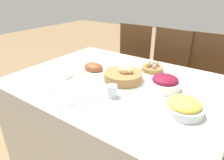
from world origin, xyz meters
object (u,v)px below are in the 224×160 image
object	(u,v)px
dinner_plate	(69,96)
drinking_cup	(112,91)
chair_far_right	(201,82)
butter_dish	(64,75)
spoon	(90,104)
fork	(54,90)
bread_basket	(123,75)
beet_salad_bowl	(165,83)
egg_basket	(152,67)
knife	(86,103)
chair_far_left	(130,65)
chair_far_center	(164,73)
pineapple_bowl	(184,107)
ham_platter	(93,68)

from	to	relation	value
dinner_plate	drinking_cup	world-z (taller)	drinking_cup
chair_far_right	butter_dish	bearing A→B (deg)	-126.19
chair_far_right	spoon	size ratio (longest dim) A/B	5.40
dinner_plate	fork	distance (m)	0.15
bread_basket	fork	bearing A→B (deg)	-126.48
chair_far_right	beet_salad_bowl	world-z (taller)	chair_far_right
egg_basket	knife	xyz separation A→B (m)	(-0.10, -0.71, -0.03)
chair_far_left	egg_basket	world-z (taller)	chair_far_left
bread_basket	butter_dish	xyz separation A→B (m)	(-0.42, -0.21, -0.03)
spoon	chair_far_left	bearing A→B (deg)	113.55
chair_far_left	fork	size ratio (longest dim) A/B	5.40
chair_far_left	dinner_plate	xyz separation A→B (m)	(0.30, -1.28, 0.25)
chair_far_right	butter_dish	size ratio (longest dim) A/B	7.55
chair_far_left	beet_salad_bowl	xyz separation A→B (m)	(0.76, -0.84, 0.30)
beet_salad_bowl	drinking_cup	bearing A→B (deg)	-129.03
fork	butter_dish	world-z (taller)	butter_dish
fork	knife	distance (m)	0.29
chair_far_center	pineapple_bowl	xyz separation A→B (m)	(0.50, -1.05, 0.29)
dinner_plate	ham_platter	bearing A→B (deg)	109.60
drinking_cup	ham_platter	bearing A→B (deg)	144.71
dinner_plate	chair_far_right	bearing A→B (deg)	66.82
fork	dinner_plate	bearing A→B (deg)	-3.19
pineapple_bowl	knife	size ratio (longest dim) A/B	1.14
pineapple_bowl	fork	bearing A→B (deg)	-163.82
beet_salad_bowl	butter_dish	size ratio (longest dim) A/B	1.54
knife	egg_basket	bearing A→B (deg)	78.74
bread_basket	pineapple_bowl	distance (m)	0.53
chair_far_center	egg_basket	xyz separation A→B (m)	(0.09, -0.57, 0.28)
chair_far_right	chair_far_center	world-z (taller)	same
bread_basket	drinking_cup	size ratio (longest dim) A/B	3.59
chair_far_center	dinner_plate	bearing A→B (deg)	-90.75
pineapple_bowl	spoon	distance (m)	0.53
pineapple_bowl	fork	xyz separation A→B (m)	(-0.80, -0.23, -0.04)
pineapple_bowl	fork	world-z (taller)	pineapple_bowl
chair_far_right	chair_far_left	size ratio (longest dim) A/B	1.00
chair_far_center	egg_basket	bearing A→B (deg)	-74.69
beet_salad_bowl	chair_far_center	bearing A→B (deg)	110.14
beet_salad_bowl	fork	xyz separation A→B (m)	(-0.61, -0.44, -0.05)
fork	drinking_cup	distance (m)	0.40
bread_basket	pineapple_bowl	xyz separation A→B (m)	(0.50, -0.17, 0.00)
beet_salad_bowl	dinner_plate	size ratio (longest dim) A/B	0.85
chair_far_left	beet_salad_bowl	size ratio (longest dim) A/B	4.91
ham_platter	butter_dish	bearing A→B (deg)	-117.15
pineapple_bowl	fork	distance (m)	0.83
chair_far_right	beet_salad_bowl	size ratio (longest dim) A/B	4.91
chair_far_right	drinking_cup	xyz separation A→B (m)	(-0.32, -1.12, 0.29)
chair_far_center	spoon	size ratio (longest dim) A/B	5.40
chair_far_left	butter_dish	xyz separation A→B (m)	(0.03, -1.08, 0.26)
butter_dish	drinking_cup	bearing A→B (deg)	-4.64
fork	butter_dish	bearing A→B (deg)	118.25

